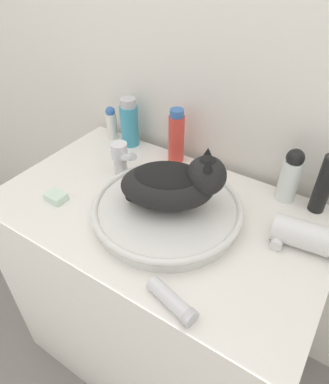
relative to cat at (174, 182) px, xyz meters
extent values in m
cube|color=silver|center=(-0.06, 0.36, 0.23)|extent=(8.00, 0.05, 2.40)
cube|color=white|center=(-0.06, 0.00, -0.55)|extent=(1.00, 0.60, 0.85)
cylinder|color=silver|center=(-0.02, -0.01, -0.11)|extent=(0.41, 0.41, 0.04)
torus|color=silver|center=(-0.02, -0.01, -0.08)|extent=(0.43, 0.43, 0.02)
ellipsoid|color=black|center=(-0.02, -0.01, -0.01)|extent=(0.30, 0.26, 0.12)
ellipsoid|color=black|center=(-0.02, -0.01, 0.02)|extent=(0.23, 0.20, 0.05)
sphere|color=black|center=(0.08, 0.04, 0.03)|extent=(0.11, 0.11, 0.11)
sphere|color=black|center=(0.08, 0.04, 0.06)|extent=(0.06, 0.06, 0.06)
cone|color=black|center=(0.09, 0.01, 0.08)|extent=(0.03, 0.03, 0.03)
cone|color=black|center=(0.06, 0.07, 0.08)|extent=(0.03, 0.03, 0.03)
cylinder|color=black|center=(-0.13, 0.01, -0.06)|extent=(0.07, 0.16, 0.03)
cylinder|color=silver|center=(-0.26, 0.09, -0.09)|extent=(0.04, 0.04, 0.06)
cylinder|color=silver|center=(-0.22, 0.07, -0.04)|extent=(0.10, 0.06, 0.07)
cylinder|color=silver|center=(-0.26, 0.09, -0.03)|extent=(0.05, 0.05, 0.05)
cylinder|color=teal|center=(-0.36, 0.26, -0.05)|extent=(0.07, 0.07, 0.15)
cylinder|color=#B7B7BC|center=(-0.36, 0.26, 0.04)|extent=(0.06, 0.06, 0.03)
cylinder|color=silver|center=(0.25, 0.26, -0.06)|extent=(0.06, 0.06, 0.14)
sphere|color=black|center=(0.25, 0.26, 0.02)|extent=(0.05, 0.05, 0.05)
cylinder|color=black|center=(0.34, 0.26, -0.03)|extent=(0.05, 0.05, 0.18)
cylinder|color=white|center=(-0.45, 0.26, -0.08)|extent=(0.04, 0.04, 0.10)
sphere|color=#3866AD|center=(-0.45, 0.26, -0.01)|extent=(0.04, 0.04, 0.04)
cylinder|color=#DB3D33|center=(-0.15, 0.26, -0.04)|extent=(0.06, 0.06, 0.17)
cylinder|color=#3866AD|center=(-0.15, 0.26, 0.06)|extent=(0.05, 0.05, 0.03)
cylinder|color=silver|center=(0.14, -0.25, -0.11)|extent=(0.12, 0.06, 0.04)
cylinder|color=#B7B7BC|center=(0.21, -0.27, -0.11)|extent=(0.03, 0.04, 0.04)
cylinder|color=silver|center=(0.34, 0.09, -0.09)|extent=(0.16, 0.09, 0.08)
cylinder|color=silver|center=(0.29, 0.09, -0.11)|extent=(0.04, 0.11, 0.03)
cube|color=silver|center=(-0.35, -0.13, -0.11)|extent=(0.06, 0.05, 0.02)
camera|label=1|loc=(0.38, -0.63, 0.56)|focal=32.00mm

